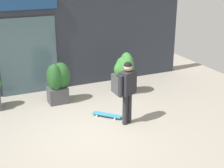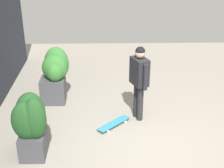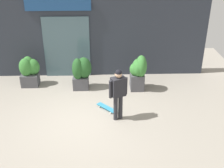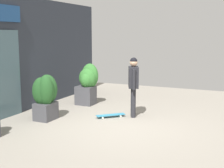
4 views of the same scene
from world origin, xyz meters
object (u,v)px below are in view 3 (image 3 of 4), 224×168
at_px(skateboarder, 118,90).
at_px(planter_box_left, 81,71).
at_px(skateboard, 107,108).
at_px(planter_box_right, 29,70).
at_px(planter_box_mid, 138,71).

relative_size(skateboarder, planter_box_left, 1.35).
distance_m(skateboarder, skateboard, 1.12).
xyz_separation_m(planter_box_left, planter_box_right, (-1.89, 0.33, -0.08)).
height_order(planter_box_left, planter_box_mid, planter_box_mid).
bearing_deg(planter_box_right, skateboard, -32.77).
xyz_separation_m(skateboarder, planter_box_right, (-3.13, 2.33, -0.39)).
distance_m(skateboarder, planter_box_right, 3.92).
bearing_deg(planter_box_mid, planter_box_left, 175.87).
bearing_deg(planter_box_right, skateboarder, -36.74).
distance_m(planter_box_left, planter_box_mid, 2.05).
distance_m(planter_box_left, planter_box_right, 1.92).
xyz_separation_m(skateboard, planter_box_left, (-0.91, 1.48, 0.63)).
xyz_separation_m(planter_box_right, planter_box_mid, (3.93, -0.47, 0.11)).
xyz_separation_m(skateboarder, skateboard, (-0.33, 0.53, -0.93)).
distance_m(skateboard, planter_box_mid, 1.87).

